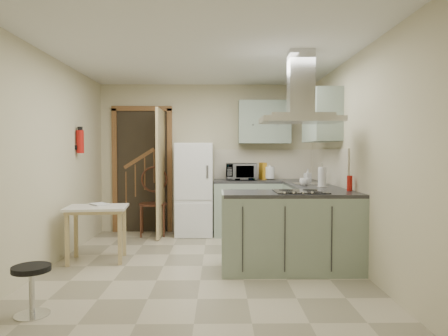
{
  "coord_description": "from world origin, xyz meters",
  "views": [
    {
      "loc": [
        0.2,
        -4.7,
        1.36
      ],
      "look_at": [
        0.26,
        0.45,
        1.15
      ],
      "focal_mm": 32.0,
      "sensor_mm": 36.0,
      "label": 1
    }
  ],
  "objects_px": {
    "drop_leaf_table": "(97,234)",
    "peninsula": "(291,231)",
    "extractor_hood": "(301,120)",
    "stool": "(32,290)",
    "microwave": "(241,172)",
    "bentwood_chair": "(153,204)",
    "fridge": "(194,189)"
  },
  "relations": [
    {
      "from": "peninsula",
      "to": "drop_leaf_table",
      "type": "xyz_separation_m",
      "value": [
        -2.34,
        0.42,
        -0.11
      ]
    },
    {
      "from": "drop_leaf_table",
      "to": "microwave",
      "type": "distance_m",
      "value": 2.53
    },
    {
      "from": "peninsula",
      "to": "microwave",
      "type": "xyz_separation_m",
      "value": [
        -0.46,
        1.97,
        0.59
      ]
    },
    {
      "from": "bentwood_chair",
      "to": "microwave",
      "type": "bearing_deg",
      "value": -6.28
    },
    {
      "from": "peninsula",
      "to": "extractor_hood",
      "type": "bearing_deg",
      "value": 0.0
    },
    {
      "from": "drop_leaf_table",
      "to": "bentwood_chair",
      "type": "distance_m",
      "value": 1.61
    },
    {
      "from": "drop_leaf_table",
      "to": "stool",
      "type": "xyz_separation_m",
      "value": [
        -0.04,
        -1.66,
        -0.13
      ]
    },
    {
      "from": "microwave",
      "to": "fridge",
      "type": "bearing_deg",
      "value": 178.97
    },
    {
      "from": "extractor_hood",
      "to": "microwave",
      "type": "bearing_deg",
      "value": 105.95
    },
    {
      "from": "fridge",
      "to": "stool",
      "type": "height_order",
      "value": "fridge"
    },
    {
      "from": "extractor_hood",
      "to": "bentwood_chair",
      "type": "height_order",
      "value": "extractor_hood"
    },
    {
      "from": "peninsula",
      "to": "stool",
      "type": "relative_size",
      "value": 3.71
    },
    {
      "from": "stool",
      "to": "microwave",
      "type": "bearing_deg",
      "value": 59.13
    },
    {
      "from": "drop_leaf_table",
      "to": "peninsula",
      "type": "bearing_deg",
      "value": -16.65
    },
    {
      "from": "stool",
      "to": "microwave",
      "type": "distance_m",
      "value": 3.83
    },
    {
      "from": "drop_leaf_table",
      "to": "microwave",
      "type": "xyz_separation_m",
      "value": [
        1.88,
        1.55,
        0.69
      ]
    },
    {
      "from": "extractor_hood",
      "to": "stool",
      "type": "bearing_deg",
      "value": -153.48
    },
    {
      "from": "bentwood_chair",
      "to": "stool",
      "type": "relative_size",
      "value": 2.43
    },
    {
      "from": "stool",
      "to": "extractor_hood",
      "type": "bearing_deg",
      "value": 26.52
    },
    {
      "from": "peninsula",
      "to": "bentwood_chair",
      "type": "distance_m",
      "value": 2.74
    },
    {
      "from": "fridge",
      "to": "microwave",
      "type": "bearing_deg",
      "value": -0.68
    },
    {
      "from": "stool",
      "to": "microwave",
      "type": "xyz_separation_m",
      "value": [
        1.92,
        3.21,
        0.83
      ]
    },
    {
      "from": "fridge",
      "to": "bentwood_chair",
      "type": "height_order",
      "value": "fridge"
    },
    {
      "from": "microwave",
      "to": "peninsula",
      "type": "bearing_deg",
      "value": -77.12
    },
    {
      "from": "bentwood_chair",
      "to": "extractor_hood",
      "type": "bearing_deg",
      "value": -50.93
    },
    {
      "from": "fridge",
      "to": "extractor_hood",
      "type": "xyz_separation_m",
      "value": [
        1.32,
        -1.98,
        0.97
      ]
    },
    {
      "from": "stool",
      "to": "microwave",
      "type": "height_order",
      "value": "microwave"
    },
    {
      "from": "extractor_hood",
      "to": "microwave",
      "type": "height_order",
      "value": "extractor_hood"
    },
    {
      "from": "peninsula",
      "to": "microwave",
      "type": "distance_m",
      "value": 2.11
    },
    {
      "from": "extractor_hood",
      "to": "drop_leaf_table",
      "type": "relative_size",
      "value": 1.24
    },
    {
      "from": "fridge",
      "to": "peninsula",
      "type": "height_order",
      "value": "fridge"
    },
    {
      "from": "extractor_hood",
      "to": "stool",
      "type": "distance_m",
      "value": 3.16
    }
  ]
}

